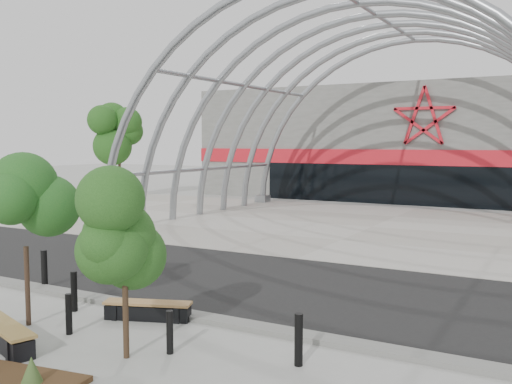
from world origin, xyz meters
TOP-DOWN VIEW (x-y plane):
  - ground at (0.00, 0.00)m, footprint 140.00×140.00m
  - road at (0.00, 3.50)m, footprint 140.00×7.00m
  - forecourt at (0.00, 15.50)m, footprint 60.00×17.00m
  - kerb at (0.00, -0.25)m, footprint 60.00×0.50m
  - arena_building at (0.00, 33.45)m, footprint 34.00×15.24m
  - vault_canopy at (0.00, 15.50)m, footprint 20.80×15.80m
  - street_tree_0 at (-2.28, -2.43)m, footprint 1.53×1.53m
  - street_tree_1 at (0.97, -2.85)m, footprint 1.41×1.41m
  - bench_0 at (-1.58, -3.58)m, footprint 2.29×1.20m
  - bench_1 at (-0.19, -0.83)m, footprint 2.06×1.12m
  - bollard_0 at (-4.59, 0.02)m, footprint 0.17×0.17m
  - bollard_1 at (-2.18, -1.16)m, footprint 0.16×0.16m
  - bollard_2 at (-1.01, -2.42)m, footprint 0.14×0.14m
  - bollard_3 at (1.57, -2.28)m, footprint 0.14×0.14m
  - bollard_4 at (4.00, -1.62)m, footprint 0.16×0.16m
  - bg_tree_0 at (-20.00, 20.00)m, footprint 3.00×3.00m

SIDE VIEW (x-z plane):
  - ground at x=0.00m, z-range 0.00..0.00m
  - road at x=0.00m, z-range 0.00..0.02m
  - vault_canopy at x=0.00m, z-range -10.16..10.20m
  - forecourt at x=0.00m, z-range 0.00..0.04m
  - kerb at x=0.00m, z-range 0.00..0.12m
  - bench_1 at x=-0.19m, z-range -0.01..0.42m
  - bench_0 at x=-1.58m, z-range -0.01..0.47m
  - bollard_3 at x=1.57m, z-range 0.00..0.85m
  - bollard_2 at x=-1.01m, z-range 0.00..0.88m
  - bollard_1 at x=-2.18m, z-range 0.00..0.97m
  - bollard_4 at x=4.00m, z-range 0.00..0.98m
  - bollard_0 at x=-4.59m, z-range 0.00..1.07m
  - street_tree_1 at x=0.97m, z-range 0.73..4.06m
  - street_tree_0 at x=-2.28m, z-range 0.76..4.25m
  - arena_building at x=0.00m, z-range -0.01..7.99m
  - bg_tree_0 at x=-20.00m, z-range 1.41..7.86m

